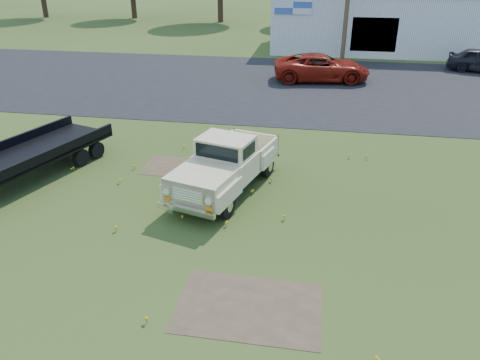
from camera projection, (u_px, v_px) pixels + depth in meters
name	position (u px, v px, depth m)	size (l,w,h in m)	color
ground	(211.00, 225.00, 12.55)	(140.00, 140.00, 0.00)	#304616
asphalt_lot	(271.00, 85.00, 25.83)	(90.00, 14.00, 0.02)	black
dirt_patch_a	(249.00, 307.00, 9.67)	(3.00, 2.00, 0.01)	#483A26
dirt_patch_b	(176.00, 167.00, 15.95)	(2.20, 1.60, 0.01)	#483A26
commercial_building	(370.00, 19.00, 34.62)	(14.20, 8.20, 4.15)	#B9B9B5
vintage_pickup_truck	(226.00, 164.00, 14.04)	(1.86, 4.79, 1.74)	#CDB589
flatbed_trailer	(28.00, 151.00, 15.04)	(2.05, 6.14, 1.68)	black
red_pickup	(321.00, 68.00, 26.25)	(2.45, 5.31, 1.48)	maroon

